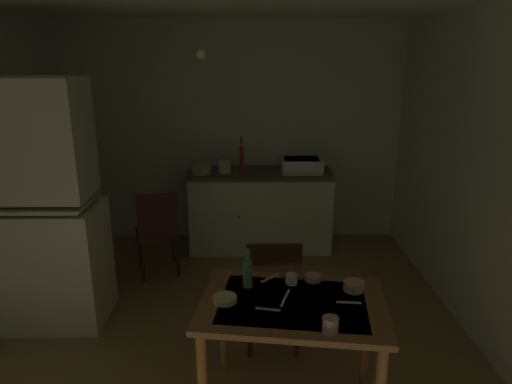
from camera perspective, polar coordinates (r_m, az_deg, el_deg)
name	(u,v)px	position (r m, az deg, el deg)	size (l,w,h in m)	color
ground_plane	(228,316)	(4.06, -3.44, -14.99)	(4.82, 4.82, 0.00)	olive
wall_back	(233,133)	(5.37, -2.84, 7.27)	(3.92, 0.10, 2.49)	beige
wall_right	(478,172)	(3.98, 25.73, 2.21)	(0.10, 3.69, 2.49)	beige
hutch_cabinet	(42,214)	(3.99, -24.96, -2.50)	(0.88, 0.58, 1.97)	beige
counter_cabinet	(260,210)	(5.20, 0.52, -2.19)	(1.58, 0.64, 0.88)	beige
sink_basin	(302,165)	(5.09, 5.65, 3.34)	(0.44, 0.34, 0.15)	silver
hand_pump	(242,156)	(5.08, -1.80, 4.45)	(0.05, 0.27, 0.39)	#B21E19
mixing_bowl_counter	(201,169)	(5.04, -6.79, 2.80)	(0.22, 0.22, 0.09)	tan
stoneware_crock	(224,167)	(5.05, -3.93, 3.16)	(0.14, 0.14, 0.14)	beige
dining_table	(292,317)	(2.83, 4.53, -15.17)	(1.17, 0.88, 0.74)	brown
chair_far_side	(273,292)	(3.42, 2.11, -12.21)	(0.40, 0.40, 0.90)	#372117
chair_by_counter	(158,231)	(4.62, -12.06, -4.77)	(0.50, 0.50, 0.88)	#381D1B
serving_bowl_wide	(354,286)	(2.94, 11.97, -11.29)	(0.13, 0.13, 0.06)	tan
soup_bowl_small	(225,299)	(2.78, -3.89, -13.04)	(0.14, 0.14, 0.03)	beige
sauce_dish	(313,277)	(3.02, 7.04, -10.44)	(0.10, 0.10, 0.04)	tan
teacup_cream	(330,325)	(2.53, 9.17, -15.87)	(0.08, 0.08, 0.08)	tan
mug_dark	(291,279)	(2.96, 4.41, -10.66)	(0.08, 0.08, 0.06)	white
glass_bottle	(247,272)	(2.89, -1.06, -9.81)	(0.06, 0.06, 0.25)	#4C7F56
table_knife	(285,298)	(2.81, 3.63, -12.91)	(0.21, 0.02, 0.01)	silver
teaspoon_near_bowl	(349,303)	(2.81, 11.42, -13.24)	(0.14, 0.02, 0.01)	beige
teaspoon_by_cup	(270,278)	(3.03, 1.70, -10.60)	(0.15, 0.02, 0.01)	beige
serving_spoon	(268,309)	(2.70, 1.50, -14.28)	(0.14, 0.02, 0.01)	beige
pendant_bulb	(202,54)	(3.83, -6.75, 16.52)	(0.08, 0.08, 0.08)	#F9EFCC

